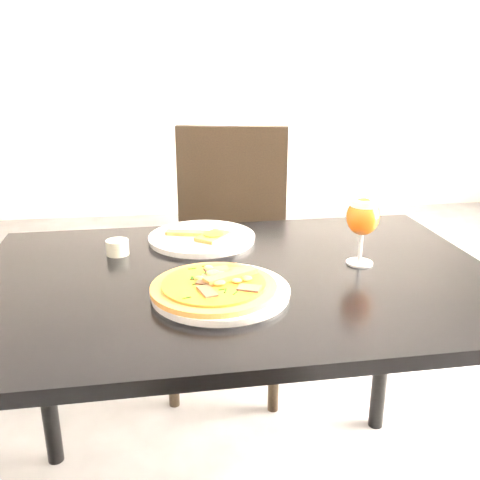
{
  "coord_description": "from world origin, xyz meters",
  "views": [
    {
      "loc": [
        -0.49,
        -1.25,
        1.23
      ],
      "look_at": [
        -0.33,
        -0.11,
        0.83
      ],
      "focal_mm": 40.0,
      "sensor_mm": 36.0,
      "label": 1
    }
  ],
  "objects": [
    {
      "name": "beer_glass",
      "position": [
        -0.04,
        -0.09,
        0.87
      ],
      "size": [
        0.08,
        0.08,
        0.16
      ],
      "color": "#B2B7BB",
      "rests_on": "dining_table"
    },
    {
      "name": "sauce_cup",
      "position": [
        -0.62,
        0.05,
        0.77
      ],
      "size": [
        0.06,
        0.06,
        0.04
      ],
      "color": "#B3B4A2",
      "rests_on": "dining_table"
    },
    {
      "name": "crust_scraps",
      "position": [
        -0.4,
        0.11,
        0.77
      ],
      "size": [
        0.18,
        0.12,
        0.01
      ],
      "rotation": [
        0.0,
        0.0,
        0.19
      ],
      "color": "#945B23",
      "rests_on": "plate_second"
    },
    {
      "name": "plate_second",
      "position": [
        -0.4,
        0.13,
        0.76
      ],
      "size": [
        0.3,
        0.3,
        0.02
      ],
      "primitive_type": "cylinder",
      "rotation": [
        0.0,
        0.0,
        -0.06
      ],
      "color": "white",
      "rests_on": "dining_table"
    },
    {
      "name": "ground",
      "position": [
        0.0,
        0.0,
        0.0
      ],
      "size": [
        6.0,
        6.0,
        0.0
      ],
      "primitive_type": "plane",
      "color": "#515153",
      "rests_on": "ground"
    },
    {
      "name": "plate_main",
      "position": [
        -0.39,
        -0.23,
        0.76
      ],
      "size": [
        0.31,
        0.31,
        0.02
      ],
      "primitive_type": "cylinder",
      "rotation": [
        0.0,
        0.0,
        -0.07
      ],
      "color": "white",
      "rests_on": "dining_table"
    },
    {
      "name": "loose_crust",
      "position": [
        -0.38,
        -0.1,
        0.75
      ],
      "size": [
        0.1,
        0.06,
        0.01
      ],
      "primitive_type": "cube",
      "rotation": [
        0.0,
        0.0,
        0.38
      ],
      "color": "#945B23",
      "rests_on": "dining_table"
    },
    {
      "name": "pizza",
      "position": [
        -0.4,
        -0.23,
        0.77
      ],
      "size": [
        0.26,
        0.26,
        0.03
      ],
      "rotation": [
        0.0,
        0.0,
        0.15
      ],
      "color": "#945B23",
      "rests_on": "plate_main"
    },
    {
      "name": "dining_table",
      "position": [
        -0.34,
        -0.12,
        0.66
      ],
      "size": [
        1.22,
        0.83,
        0.75
      ],
      "rotation": [
        0.0,
        0.0,
        0.02
      ],
      "color": "black",
      "rests_on": "ground"
    },
    {
      "name": "chair_far",
      "position": [
        -0.27,
        0.66,
        0.54
      ],
      "size": [
        0.54,
        0.54,
        0.98
      ],
      "rotation": [
        0.0,
        0.0,
        -0.21
      ],
      "color": "black",
      "rests_on": "ground"
    }
  ]
}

